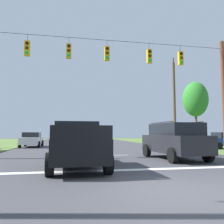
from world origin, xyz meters
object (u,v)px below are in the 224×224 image
object	(u,v)px
pickup_truck	(77,144)
distant_car_crossing_white	(32,139)
suv_black	(174,140)
tree_roadside_right	(195,99)
utility_pole_mid_right	(174,102)
overhead_signal_span	(107,84)

from	to	relation	value
pickup_truck	distant_car_crossing_white	bearing A→B (deg)	105.19
pickup_truck	suv_black	distance (m)	5.86
pickup_truck	suv_black	bearing A→B (deg)	20.66
tree_roadside_right	utility_pole_mid_right	bearing A→B (deg)	-154.61
overhead_signal_span	distant_car_crossing_white	bearing A→B (deg)	120.27
suv_black	tree_roadside_right	distance (m)	17.89
overhead_signal_span	distant_car_crossing_white	world-z (taller)	overhead_signal_span
pickup_truck	tree_roadside_right	size ratio (longest dim) A/B	0.69
tree_roadside_right	pickup_truck	bearing A→B (deg)	-133.18
overhead_signal_span	distant_car_crossing_white	xyz separation A→B (m)	(-6.21, 10.65, -3.85)
pickup_truck	utility_pole_mid_right	bearing A→B (deg)	51.46
suv_black	tree_roadside_right	size ratio (longest dim) A/B	0.62
pickup_truck	distant_car_crossing_white	distance (m)	15.77
overhead_signal_span	tree_roadside_right	world-z (taller)	overhead_signal_span
overhead_signal_span	pickup_truck	xyz separation A→B (m)	(-2.08, -4.57, -3.67)
pickup_truck	suv_black	xyz separation A→B (m)	(5.49, 2.07, 0.09)
suv_black	distant_car_crossing_white	size ratio (longest dim) A/B	1.14
suv_black	tree_roadside_right	xyz separation A→B (m)	(9.81, 14.23, 4.62)
overhead_signal_span	tree_roadside_right	xyz separation A→B (m)	(13.21, 11.73, 1.04)
overhead_signal_span	suv_black	bearing A→B (deg)	-36.32
pickup_truck	distant_car_crossing_white	size ratio (longest dim) A/B	1.26
suv_black	utility_pole_mid_right	world-z (taller)	utility_pole_mid_right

